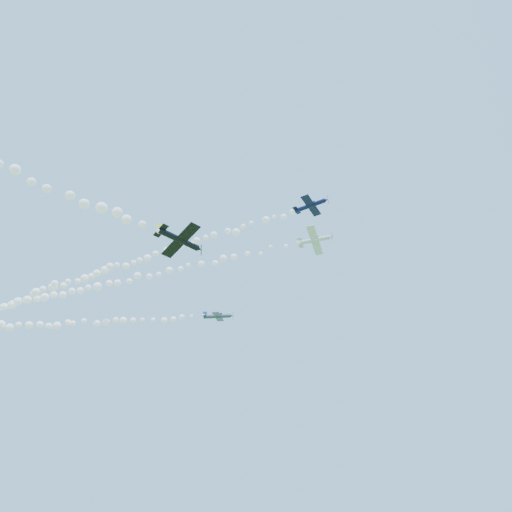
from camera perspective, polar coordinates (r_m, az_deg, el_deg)
The scene contains 7 objects.
plane_white at distance 88.46m, azimuth 7.84°, elevation 2.12°, with size 7.59×7.71×2.64m.
smoke_trail_white at distance 105.40m, azimuth -16.69°, elevation -3.05°, with size 84.39×18.33×3.15m, color white, non-canonical shape.
plane_navy at distance 71.61m, azimuth 7.34°, elevation 6.72°, with size 6.26×6.55×1.67m.
smoke_trail_navy at distance 86.60m, azimuth -14.65°, elevation -0.27°, with size 65.76×7.06×2.50m, color white, non-canonical shape.
plane_grey at distance 101.77m, azimuth -5.09°, elevation -8.01°, with size 7.21×7.58×2.19m.
smoke_trail_grey at distance 114.25m, azimuth -24.52°, elevation -8.19°, with size 64.50×33.65×3.32m, color white, non-canonical shape.
plane_black at distance 65.06m, azimuth -10.07°, elevation 2.11°, with size 8.39×7.94×2.76m.
Camera 1 is at (41.65, -66.57, 2.00)m, focal length 30.00 mm.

